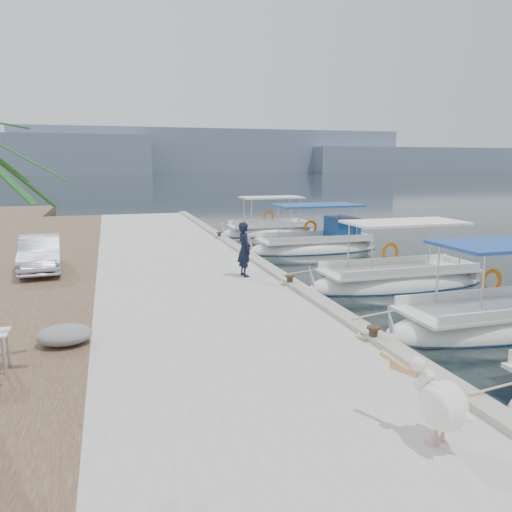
{
  "coord_description": "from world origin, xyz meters",
  "views": [
    {
      "loc": [
        -5.49,
        -12.29,
        4.16
      ],
      "look_at": [
        -1.0,
        2.92,
        1.2
      ],
      "focal_mm": 35.0,
      "sensor_mm": 36.0,
      "label": 1
    }
  ],
  "objects": [
    {
      "name": "ground",
      "position": [
        0.0,
        0.0,
        0.0
      ],
      "size": [
        400.0,
        400.0,
        0.0
      ],
      "primitive_type": "plane",
      "color": "black",
      "rests_on": "ground"
    },
    {
      "name": "concrete_quay",
      "position": [
        -3.0,
        5.0,
        0.25
      ],
      "size": [
        6.0,
        40.0,
        0.5
      ],
      "primitive_type": "cube",
      "color": "#A3A39E",
      "rests_on": "ground"
    },
    {
      "name": "quay_curb",
      "position": [
        -0.22,
        5.0,
        0.56
      ],
      "size": [
        0.44,
        40.0,
        0.12
      ],
      "primitive_type": "cube",
      "color": "gray",
      "rests_on": "concrete_quay"
    },
    {
      "name": "cobblestone_strip",
      "position": [
        -8.0,
        5.0,
        0.25
      ],
      "size": [
        4.0,
        40.0,
        0.5
      ],
      "primitive_type": "cube",
      "color": "#4F372A",
      "rests_on": "ground"
    },
    {
      "name": "distant_hills",
      "position": [
        29.61,
        201.49,
        7.61
      ],
      "size": [
        330.0,
        60.0,
        18.0
      ],
      "color": "slate",
      "rests_on": "ground"
    },
    {
      "name": "fishing_caique_b",
      "position": [
        4.15,
        -2.41,
        0.12
      ],
      "size": [
        7.12,
        2.21,
        2.83
      ],
      "color": "silver",
      "rests_on": "ground"
    },
    {
      "name": "fishing_caique_c",
      "position": [
        3.9,
        2.33,
        0.12
      ],
      "size": [
        6.62,
        2.21,
        2.83
      ],
      "color": "silver",
      "rests_on": "ground"
    },
    {
      "name": "fishing_caique_d",
      "position": [
        3.99,
        9.65,
        0.2
      ],
      "size": [
        6.59,
        2.43,
        2.83
      ],
      "color": "silver",
      "rests_on": "ground"
    },
    {
      "name": "fishing_caique_e",
      "position": [
        3.5,
        15.43,
        0.13
      ],
      "size": [
        5.82,
        2.22,
        2.83
      ],
      "color": "silver",
      "rests_on": "ground"
    },
    {
      "name": "mooring_bollards",
      "position": [
        -0.35,
        1.5,
        0.69
      ],
      "size": [
        0.28,
        20.28,
        0.33
      ],
      "color": "black",
      "rests_on": "concrete_quay"
    },
    {
      "name": "pelican",
      "position": [
        -1.46,
        -7.15,
        1.06
      ],
      "size": [
        0.79,
        1.39,
        1.09
      ],
      "color": "tan",
      "rests_on": "concrete_quay"
    },
    {
      "name": "fisherman",
      "position": [
        -1.33,
        3.16,
        1.39
      ],
      "size": [
        0.51,
        0.7,
        1.79
      ],
      "primitive_type": "imported",
      "rotation": [
        0.0,
        0.0,
        1.7
      ],
      "color": "black",
      "rests_on": "concrete_quay"
    },
    {
      "name": "parked_car",
      "position": [
        -7.83,
        5.94,
        1.11
      ],
      "size": [
        1.58,
        3.8,
        1.22
      ],
      "primitive_type": "imported",
      "rotation": [
        0.0,
        0.0,
        0.08
      ],
      "color": "silver",
      "rests_on": "cobblestone_strip"
    },
    {
      "name": "tarp_bundle",
      "position": [
        -6.5,
        -1.84,
        0.7
      ],
      "size": [
        1.1,
        0.9,
        0.4
      ],
      "primitive_type": "ellipsoid",
      "color": "slate",
      "rests_on": "cobblestone_strip"
    }
  ]
}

